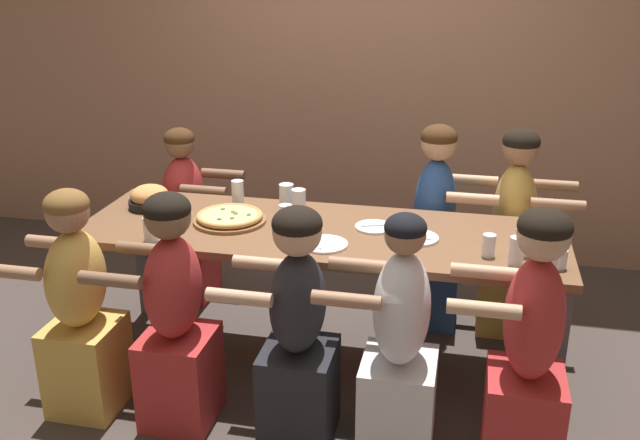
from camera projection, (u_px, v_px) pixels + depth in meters
The scene contains 27 objects.
ground_plane at pixel (320, 362), 3.89m from camera, with size 18.00×18.00×0.00m, color #423833.
restaurant_back_panel at pixel (372, 29), 4.84m from camera, with size 10.00×0.06×3.20m, color #9E7056.
dining_table at pixel (320, 244), 3.64m from camera, with size 2.45×0.80×0.78m.
pizza_board_main at pixel (229, 218), 3.70m from camera, with size 0.38×0.38×0.05m.
skillet_bowl at pixel (150, 198), 3.90m from camera, with size 0.34×0.23×0.13m.
empty_plate_a at pixel (324, 244), 3.41m from camera, with size 0.23×0.23×0.02m.
empty_plate_b at pixel (416, 238), 3.49m from camera, with size 0.22×0.22×0.02m.
empty_plate_c at pixel (374, 227), 3.63m from camera, with size 0.20×0.20×0.02m.
cocktail_glass_blue at pixel (559, 260), 3.16m from camera, with size 0.07×0.07×0.11m.
drinking_glass_a at pixel (151, 229), 3.45m from camera, with size 0.07×0.07×0.12m.
drinking_glass_b at pixel (299, 203), 3.80m from camera, with size 0.08×0.08×0.14m.
drinking_glass_c at pixel (489, 246), 3.28m from camera, with size 0.06×0.06×0.11m.
drinking_glass_d at pixel (542, 226), 3.50m from camera, with size 0.08×0.08×0.13m.
drinking_glass_e at pixel (523, 243), 3.30m from camera, with size 0.08×0.08×0.13m.
drinking_glass_f at pixel (550, 261), 3.09m from camera, with size 0.07×0.07×0.12m.
drinking_glass_g at pixel (286, 217), 3.64m from camera, with size 0.07×0.07×0.11m.
drinking_glass_h at pixel (286, 197), 3.87m from camera, with size 0.08×0.08×0.14m.
drinking_glass_i at pixel (516, 252), 3.19m from camera, with size 0.07×0.07×0.13m.
drinking_glass_j at pixel (238, 193), 3.94m from camera, with size 0.07×0.07×0.14m.
diner_near_right at pixel (529, 354), 2.92m from camera, with size 0.51×0.40×1.19m.
diner_far_right at pixel (512, 240), 4.06m from camera, with size 0.51×0.40×1.21m.
diner_near_center at pixel (298, 334), 3.13m from camera, with size 0.51×0.40×1.12m.
diner_near_midright at pixel (399, 349), 3.05m from camera, with size 0.51×0.40×1.13m.
diner_near_midleft at pixel (175, 320), 3.24m from camera, with size 0.51×0.40×1.14m.
diner_far_left at pixel (186, 222), 4.48m from camera, with size 0.51×0.40×1.11m.
diner_far_midright at pixel (434, 233), 4.15m from camera, with size 0.51×0.40×1.21m.
diner_near_left at pixel (80, 312), 3.34m from camera, with size 0.51×0.40×1.12m.
Camera 1 is at (0.72, -3.28, 2.10)m, focal length 40.00 mm.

